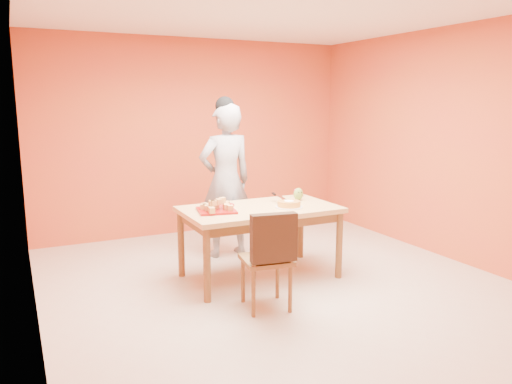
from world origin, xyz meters
name	(u,v)px	position (x,y,z in m)	size (l,w,h in m)	color
floor	(281,287)	(0.00, 0.00, 0.00)	(5.00, 5.00, 0.00)	beige
ceiling	(284,7)	(0.00, 0.00, 2.70)	(5.00, 5.00, 0.00)	white
wall_back	(196,137)	(0.00, 2.50, 1.35)	(4.50, 4.50, 0.00)	#C4442D
wall_left	(26,167)	(-2.25, 0.00, 1.35)	(5.00, 5.00, 0.00)	#C4442D
wall_right	(452,145)	(2.25, 0.00, 1.35)	(5.00, 5.00, 0.00)	#C4442D
dining_table	(260,216)	(-0.06, 0.35, 0.67)	(1.60, 0.90, 0.76)	#E3BB77
dining_chair	(267,258)	(-0.37, -0.40, 0.48)	(0.49, 0.55, 0.92)	brown
pastry_pile	(216,204)	(-0.54, 0.37, 0.84)	(0.33, 0.33, 0.11)	tan
person	(226,181)	(-0.08, 1.22, 0.91)	(0.66, 0.44, 1.82)	gray
pastry_platter	(216,210)	(-0.54, 0.37, 0.77)	(0.37, 0.37, 0.02)	maroon
red_dinner_plate	(223,205)	(-0.38, 0.59, 0.77)	(0.23, 0.23, 0.01)	maroon
white_cake_plate	(289,207)	(0.20, 0.21, 0.77)	(0.29, 0.29, 0.01)	white
sponge_cake	(289,204)	(0.20, 0.21, 0.80)	(0.24, 0.24, 0.05)	gold
cake_server	(281,198)	(0.21, 0.39, 0.83)	(0.05, 0.24, 0.01)	silver
egg_ornament	(298,194)	(0.49, 0.50, 0.83)	(0.11, 0.09, 0.14)	olive
magenta_glass	(297,193)	(0.57, 0.66, 0.81)	(0.06, 0.06, 0.09)	#DC2155
checker_tin	(299,195)	(0.62, 0.70, 0.78)	(0.11, 0.11, 0.03)	#341D0E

